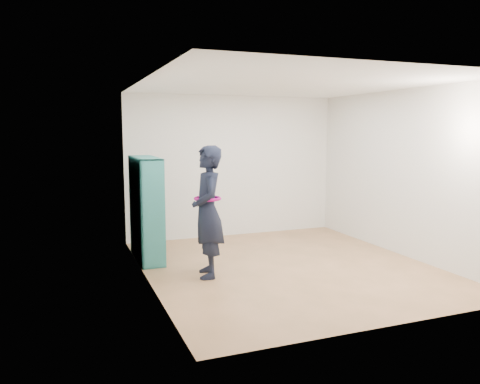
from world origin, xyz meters
name	(u,v)px	position (x,y,z in m)	size (l,w,h in m)	color
floor	(287,267)	(0.00, 0.00, 0.00)	(4.50, 4.50, 0.00)	olive
ceiling	(290,84)	(0.00, 0.00, 2.60)	(4.50, 4.50, 0.00)	white
wall_left	(147,183)	(-2.00, 0.00, 1.30)	(0.02, 4.50, 2.60)	white
wall_right	(402,173)	(2.00, 0.00, 1.30)	(0.02, 4.50, 2.60)	white
wall_back	(233,166)	(0.00, 2.25, 1.30)	(4.00, 0.02, 2.60)	white
wall_front	(393,199)	(0.00, -2.25, 1.30)	(4.00, 0.02, 2.60)	white
bookshelf	(144,210)	(-1.85, 1.17, 0.76)	(0.34, 1.18, 1.57)	teal
person	(208,212)	(-1.20, -0.01, 0.89)	(0.53, 0.71, 1.77)	black
smartphone	(197,203)	(-1.32, 0.10, 1.00)	(0.01, 0.09, 0.12)	silver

